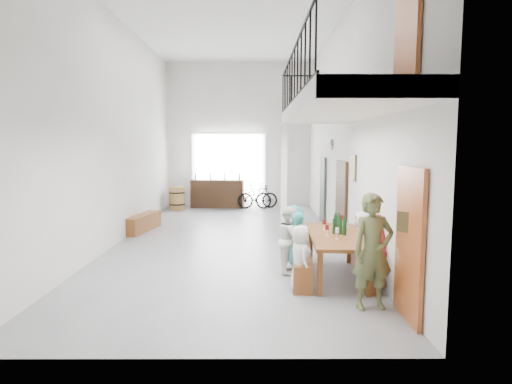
{
  "coord_description": "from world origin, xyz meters",
  "views": [
    {
      "loc": [
        0.61,
        -10.56,
        2.39
      ],
      "look_at": [
        0.64,
        -0.5,
        1.27
      ],
      "focal_mm": 30.0,
      "sensor_mm": 36.0,
      "label": 1
    }
  ],
  "objects_px": {
    "side_bench": "(143,223)",
    "bicycle_near": "(248,196)",
    "bench_inner": "(302,265)",
    "host_standing": "(373,251)",
    "serving_counter": "(218,194)",
    "tasting_table": "(337,239)",
    "oak_barrel": "(177,198)"
  },
  "relations": [
    {
      "from": "tasting_table",
      "to": "oak_barrel",
      "type": "xyz_separation_m",
      "value": [
        -4.33,
        8.09,
        -0.28
      ]
    },
    {
      "from": "side_bench",
      "to": "tasting_table",
      "type": "bearing_deg",
      "value": -42.48
    },
    {
      "from": "serving_counter",
      "to": "bicycle_near",
      "type": "relative_size",
      "value": 1.11
    },
    {
      "from": "bench_inner",
      "to": "side_bench",
      "type": "distance_m",
      "value": 5.75
    },
    {
      "from": "tasting_table",
      "to": "oak_barrel",
      "type": "relative_size",
      "value": 2.68
    },
    {
      "from": "bench_inner",
      "to": "host_standing",
      "type": "relative_size",
      "value": 1.15
    },
    {
      "from": "host_standing",
      "to": "bicycle_near",
      "type": "height_order",
      "value": "host_standing"
    },
    {
      "from": "bicycle_near",
      "to": "serving_counter",
      "type": "bearing_deg",
      "value": 99.33
    },
    {
      "from": "bench_inner",
      "to": "bicycle_near",
      "type": "height_order",
      "value": "bicycle_near"
    },
    {
      "from": "bench_inner",
      "to": "host_standing",
      "type": "height_order",
      "value": "host_standing"
    },
    {
      "from": "tasting_table",
      "to": "bicycle_near",
      "type": "height_order",
      "value": "bicycle_near"
    },
    {
      "from": "tasting_table",
      "to": "host_standing",
      "type": "height_order",
      "value": "host_standing"
    },
    {
      "from": "side_bench",
      "to": "serving_counter",
      "type": "bearing_deg",
      "value": 69.45
    },
    {
      "from": "side_bench",
      "to": "bicycle_near",
      "type": "relative_size",
      "value": 0.91
    },
    {
      "from": "host_standing",
      "to": "bicycle_near",
      "type": "relative_size",
      "value": 0.94
    },
    {
      "from": "tasting_table",
      "to": "oak_barrel",
      "type": "bearing_deg",
      "value": 121.22
    },
    {
      "from": "serving_counter",
      "to": "bicycle_near",
      "type": "distance_m",
      "value": 1.19
    },
    {
      "from": "tasting_table",
      "to": "bicycle_near",
      "type": "bearing_deg",
      "value": 104.43
    },
    {
      "from": "bench_inner",
      "to": "bicycle_near",
      "type": "relative_size",
      "value": 1.09
    },
    {
      "from": "side_bench",
      "to": "serving_counter",
      "type": "relative_size",
      "value": 0.82
    },
    {
      "from": "oak_barrel",
      "to": "serving_counter",
      "type": "xyz_separation_m",
      "value": [
        1.44,
        0.6,
        0.1
      ]
    },
    {
      "from": "tasting_table",
      "to": "side_bench",
      "type": "height_order",
      "value": "tasting_table"
    },
    {
      "from": "bicycle_near",
      "to": "host_standing",
      "type": "bearing_deg",
      "value": -151.5
    },
    {
      "from": "tasting_table",
      "to": "serving_counter",
      "type": "distance_m",
      "value": 9.16
    },
    {
      "from": "host_standing",
      "to": "serving_counter",
      "type": "bearing_deg",
      "value": 97.36
    },
    {
      "from": "side_bench",
      "to": "oak_barrel",
      "type": "distance_m",
      "value": 3.92
    },
    {
      "from": "bench_inner",
      "to": "oak_barrel",
      "type": "bearing_deg",
      "value": 120.25
    },
    {
      "from": "side_bench",
      "to": "host_standing",
      "type": "xyz_separation_m",
      "value": [
        4.82,
        -5.66,
        0.62
      ]
    },
    {
      "from": "bench_inner",
      "to": "host_standing",
      "type": "xyz_separation_m",
      "value": [
        0.85,
        -1.5,
        0.63
      ]
    },
    {
      "from": "oak_barrel",
      "to": "host_standing",
      "type": "height_order",
      "value": "host_standing"
    },
    {
      "from": "serving_counter",
      "to": "host_standing",
      "type": "distance_m",
      "value": 10.64
    },
    {
      "from": "oak_barrel",
      "to": "host_standing",
      "type": "bearing_deg",
      "value": -64.43
    }
  ]
}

